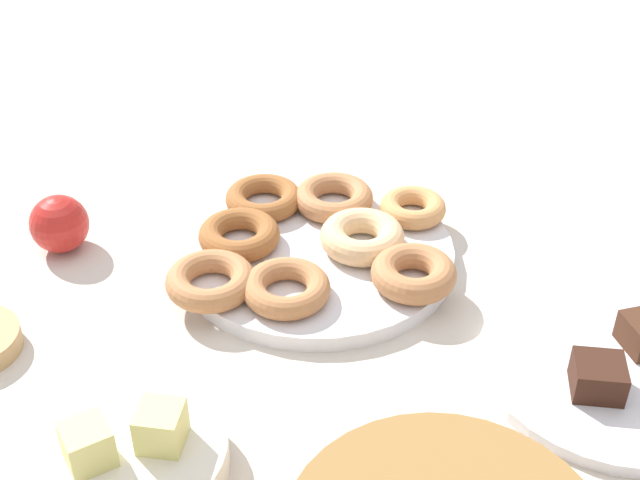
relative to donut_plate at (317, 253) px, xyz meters
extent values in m
plane|color=beige|center=(0.00, 0.00, -0.01)|extent=(2.40, 2.40, 0.00)
cylinder|color=silver|center=(0.00, 0.00, 0.00)|extent=(0.30, 0.30, 0.02)
torus|color=#B27547|center=(-0.03, -0.08, 0.02)|extent=(0.11, 0.11, 0.03)
torus|color=#EABC84|center=(-0.05, 0.01, 0.02)|extent=(0.13, 0.13, 0.03)
torus|color=#B27547|center=(0.04, 0.08, 0.02)|extent=(0.11, 0.11, 0.02)
torus|color=#995B2D|center=(0.08, -0.01, 0.02)|extent=(0.09, 0.09, 0.02)
torus|color=#B27547|center=(-0.09, 0.08, 0.02)|extent=(0.12, 0.12, 0.03)
torus|color=tan|center=(-0.12, -0.05, 0.02)|extent=(0.09, 0.09, 0.02)
torus|color=#B27547|center=(0.12, 0.06, 0.02)|extent=(0.13, 0.13, 0.03)
torus|color=#995B2D|center=(0.05, -0.09, 0.02)|extent=(0.09, 0.09, 0.02)
cylinder|color=silver|center=(-0.25, 0.21, 0.00)|extent=(0.25, 0.25, 0.01)
cube|color=#381E14|center=(-0.22, 0.24, 0.02)|extent=(0.05, 0.05, 0.03)
cylinder|color=silver|center=(0.19, 0.27, 0.01)|extent=(0.16, 0.16, 0.03)
cube|color=#DBD67A|center=(0.16, 0.27, 0.04)|extent=(0.04, 0.04, 0.04)
cube|color=#DBD67A|center=(0.21, 0.28, 0.04)|extent=(0.05, 0.05, 0.04)
sphere|color=red|center=(0.28, -0.06, 0.02)|extent=(0.06, 0.06, 0.06)
camera|label=1|loc=(0.09, 0.76, 0.56)|focal=48.72mm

